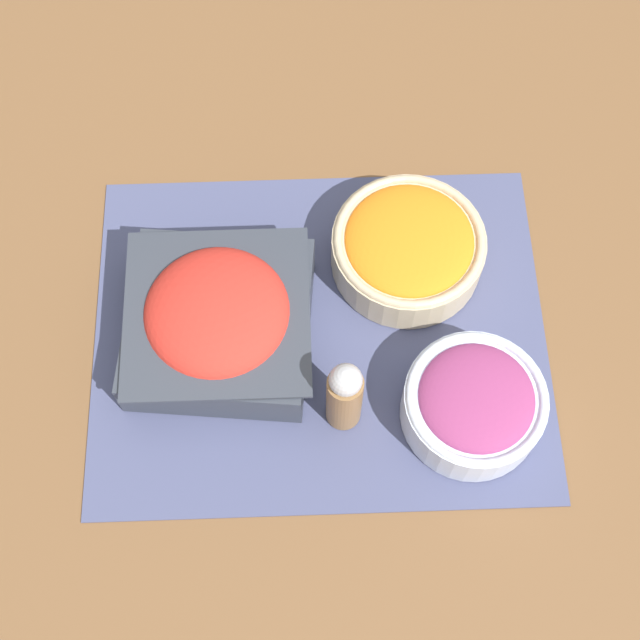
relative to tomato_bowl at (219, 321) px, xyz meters
name	(u,v)px	position (x,y,z in m)	size (l,w,h in m)	color
ground_plane	(320,333)	(-0.10, 0.00, -0.04)	(3.00, 3.00, 0.00)	brown
placemat	(320,332)	(-0.10, 0.00, -0.04)	(0.47, 0.38, 0.00)	#474C70
tomato_bowl	(219,321)	(0.00, 0.00, 0.00)	(0.20, 0.20, 0.08)	#333842
carrot_bowl	(408,247)	(-0.20, -0.08, -0.01)	(0.16, 0.16, 0.06)	#C6B28E
onion_bowl	(474,403)	(-0.25, 0.09, -0.01)	(0.14, 0.14, 0.06)	silver
pepper_shaker	(345,395)	(-0.12, 0.09, 0.02)	(0.04, 0.04, 0.11)	olive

